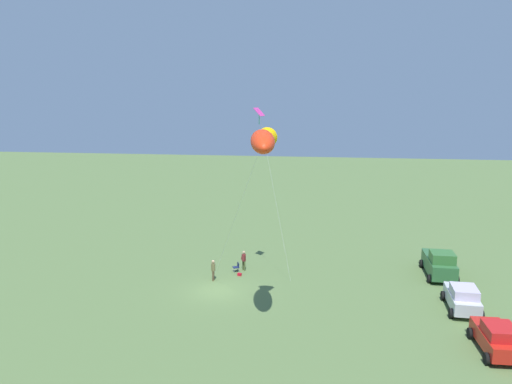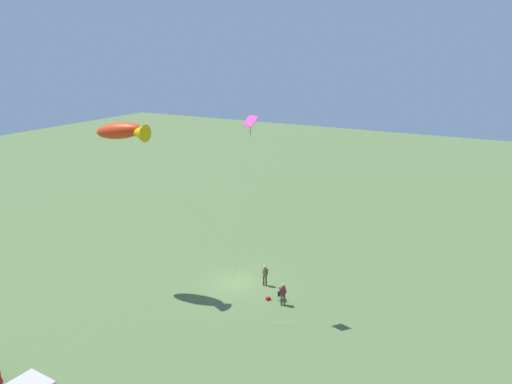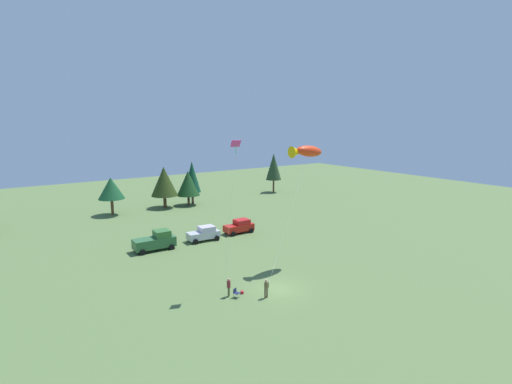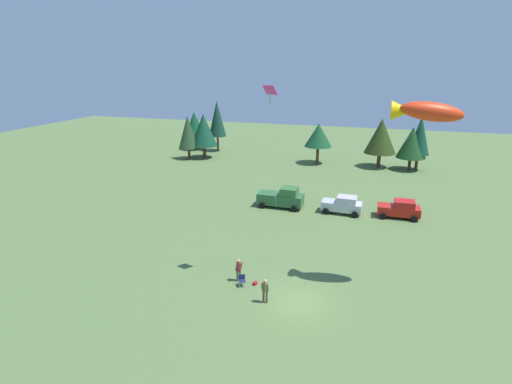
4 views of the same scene
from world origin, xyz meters
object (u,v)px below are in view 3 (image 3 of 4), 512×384
at_px(car_silver_compact, 204,234).
at_px(kite_diamond_rainbow, 235,150).
at_px(folding_chair, 236,292).
at_px(backpack_on_grass, 242,292).
at_px(truck_green_flatbed, 156,241).
at_px(kite_large_fish, 306,151).
at_px(car_red_sedan, 239,226).
at_px(person_spectator, 229,286).
at_px(person_kite_flyer, 266,287).

xyz_separation_m(car_silver_compact, kite_diamond_rainbow, (-4.10, -14.83, 12.11)).
xyz_separation_m(folding_chair, backpack_on_grass, (0.88, 0.37, -0.38)).
distance_m(truck_green_flatbed, kite_large_fish, 21.36).
bearing_deg(car_red_sedan, kite_large_fish, -91.92).
bearing_deg(folding_chair, backpack_on_grass, 86.91).
xyz_separation_m(person_spectator, car_silver_compact, (5.92, 16.47, -0.07)).
relative_size(folding_chair, person_spectator, 0.47).
bearing_deg(kite_large_fish, car_red_sedan, 89.32).
relative_size(person_spectator, kite_diamond_rainbow, 0.12).
xyz_separation_m(car_red_sedan, kite_diamond_rainbow, (-9.85, -15.26, 12.11)).
bearing_deg(backpack_on_grass, truck_green_flatbed, 97.02).
xyz_separation_m(car_red_sedan, kite_large_fish, (-0.16, -13.91, 11.44)).
height_order(person_kite_flyer, car_red_sedan, car_red_sedan).
bearing_deg(person_spectator, car_silver_compact, 113.61).
bearing_deg(kite_diamond_rainbow, folding_chair, -122.48).
height_order(person_spectator, car_red_sedan, car_red_sedan).
bearing_deg(car_red_sedan, car_silver_compact, -177.02).
distance_m(folding_chair, backpack_on_grass, 1.02).
bearing_deg(car_silver_compact, kite_diamond_rainbow, -102.56).
xyz_separation_m(person_kite_flyer, truck_green_flatbed, (-3.35, 18.50, 0.08)).
bearing_deg(folding_chair, kite_diamond_rainbow, 121.55).
distance_m(backpack_on_grass, kite_large_fish, 16.27).
xyz_separation_m(person_kite_flyer, backpack_on_grass, (-1.31, 1.95, -0.91)).
relative_size(truck_green_flatbed, car_red_sedan, 1.19).
distance_m(kite_large_fish, kite_diamond_rainbow, 9.81).
relative_size(folding_chair, car_red_sedan, 0.19).
bearing_deg(car_silver_compact, car_red_sedan, 7.10).
height_order(truck_green_flatbed, kite_large_fish, kite_large_fish).
distance_m(person_kite_flyer, car_red_sedan, 21.06).
bearing_deg(car_silver_compact, backpack_on_grass, -102.59).
height_order(car_silver_compact, kite_diamond_rainbow, kite_diamond_rainbow).
relative_size(backpack_on_grass, car_silver_compact, 0.07).
height_order(car_silver_compact, car_red_sedan, same).
xyz_separation_m(person_spectator, kite_diamond_rainbow, (1.82, 1.64, 12.04)).
bearing_deg(folding_chair, kite_large_fish, 81.70).
distance_m(person_spectator, car_red_sedan, 20.54).
bearing_deg(car_red_sedan, truck_green_flatbed, -178.85).
relative_size(folding_chair, kite_diamond_rainbow, 0.06).
height_order(truck_green_flatbed, car_red_sedan, truck_green_flatbed).
xyz_separation_m(truck_green_flatbed, car_silver_compact, (6.64, 0.09, -0.15)).
xyz_separation_m(person_kite_flyer, kite_diamond_rainbow, (-0.80, 3.76, 12.04)).
xyz_separation_m(person_spectator, kite_large_fish, (11.51, 2.99, 11.37)).
height_order(person_kite_flyer, folding_chair, person_kite_flyer).
height_order(person_kite_flyer, kite_large_fish, kite_large_fish).
relative_size(car_red_sedan, kite_large_fish, 0.32).
height_order(folding_chair, kite_diamond_rainbow, kite_diamond_rainbow).
bearing_deg(truck_green_flatbed, person_kite_flyer, -78.67).
relative_size(person_spectator, car_red_sedan, 0.41).
xyz_separation_m(folding_chair, kite_diamond_rainbow, (1.39, 2.18, 12.58)).
xyz_separation_m(folding_chair, car_red_sedan, (11.24, 17.44, 0.46)).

